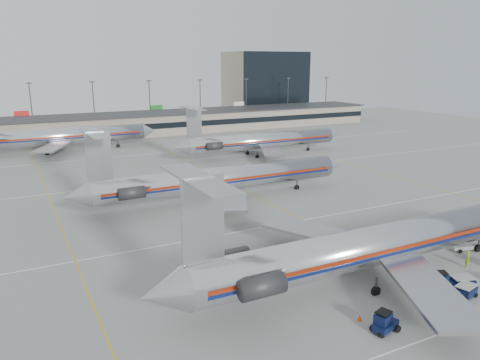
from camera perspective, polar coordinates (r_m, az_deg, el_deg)
ground at (r=57.72m, az=13.38°, el=-7.68°), size 260.00×260.00×0.00m
apron_markings at (r=65.09m, az=7.69°, el=-4.87°), size 160.00×0.15×0.02m
terminal at (r=143.88m, az=-12.71°, el=6.69°), size 162.00×17.00×6.25m
light_mast_row at (r=156.88m, az=-14.14°, el=9.20°), size 163.60×0.40×15.28m
distant_building at (r=194.69m, az=3.02°, el=11.65°), size 30.00×20.00×25.00m
jet_foreground at (r=48.24m, az=16.30°, el=-7.56°), size 48.99×28.84×12.82m
jet_second_row at (r=72.42m, az=-2.86°, el=0.13°), size 46.71×27.50×12.23m
jet_third_row at (r=108.17m, az=2.43°, el=4.80°), size 43.65×26.85×11.94m
jet_back_row at (r=120.32m, az=-21.70°, el=4.92°), size 47.82×29.42×13.08m
tug_left at (r=40.85m, az=17.19°, el=-16.27°), size 2.54×1.75×1.88m
tug_center at (r=49.14m, az=23.25°, el=-11.36°), size 2.69×2.09×1.96m
cart_inner at (r=49.11m, az=25.82°, el=-12.03°), size 2.27×1.80×1.14m
cart_outer at (r=50.59m, az=25.44°, el=-11.18°), size 2.43×2.02×1.19m
belt_loader at (r=60.44m, az=25.71°, el=-7.20°), size 3.94×2.03×2.01m
ramp_worker_near at (r=55.53m, az=26.00°, el=-8.65°), size 0.78×0.80×1.85m
cone_left at (r=42.16m, az=14.36°, el=-15.93°), size 0.55×0.55×0.58m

